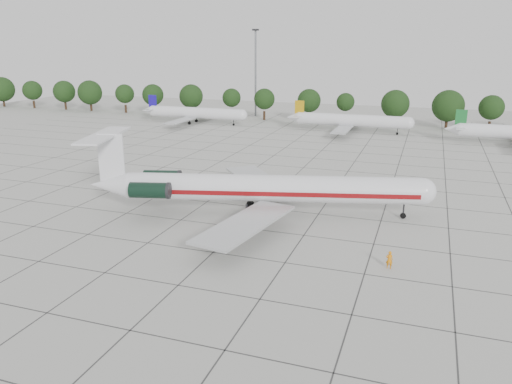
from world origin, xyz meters
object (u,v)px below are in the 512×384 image
bg_airliner_c (351,121)px  floodlight_mast (256,68)px  main_airliner (253,188)px  bg_airliner_b (195,113)px  ground_crew (389,260)px

bg_airliner_c → floodlight_mast: 39.47m
main_airliner → bg_airliner_c: 67.17m
bg_airliner_b → floodlight_mast: 25.34m
bg_airliner_c → bg_airliner_b: bearing=180.0°
main_airliner → floodlight_mast: (-30.02, 87.06, 10.60)m
main_airliner → ground_crew: 21.26m
main_airliner → bg_airliner_b: (-40.78, 67.14, -0.78)m
main_airliner → bg_airliner_c: main_airliner is taller
ground_crew → bg_airliner_b: (-58.87, 77.95, 1.98)m
bg_airliner_c → floodlight_mast: (-32.11, 19.93, 11.37)m
bg_airliner_b → ground_crew: bearing=-52.9°
main_airliner → floodlight_mast: bearing=94.1°
floodlight_mast → ground_crew: bearing=-63.8°
main_airliner → bg_airliner_c: (2.10, 67.13, -0.78)m
main_airliner → ground_crew: bearing=-45.8°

